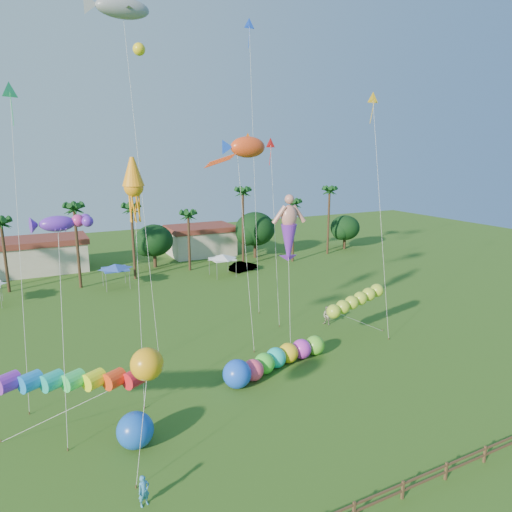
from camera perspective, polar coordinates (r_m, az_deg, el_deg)
name	(u,v)px	position (r m, az deg, el deg)	size (l,w,h in m)	color
ground	(330,433)	(30.06, 9.24, -21.01)	(160.00, 160.00, 0.00)	#285116
tree_line	(173,238)	(67.71, -10.33, 2.19)	(69.46, 8.91, 11.00)	#3A2819
buildings_row	(120,250)	(72.43, -16.67, 0.71)	(35.00, 7.00, 4.00)	beige
tent_row	(116,267)	(58.65, -17.08, -1.38)	(31.00, 4.00, 0.60)	white
fence	(403,488)	(26.09, 17.89, -25.88)	(36.12, 0.12, 1.00)	brown
car_b	(243,266)	(64.98, -1.62, -1.30)	(1.45, 4.17, 1.37)	#4C4C54
spectator_a	(144,491)	(25.22, -13.85, -26.62)	(0.58, 0.38, 1.60)	#388BC5
spectator_b	(327,316)	(45.65, 8.91, -7.40)	(0.92, 0.72, 1.89)	gray
caterpillar_inflatable	(273,360)	(36.31, 2.09, -12.90)	(10.19, 4.15, 2.09)	#FC426B
blue_ball	(135,430)	(28.91, -14.87, -20.30)	(2.12, 2.12, 2.12)	blue
rainbow_tube	(100,386)	(29.47, -18.89, -15.10)	(9.53, 3.71, 3.74)	red
green_worm	(334,311)	(40.88, 9.68, -6.85)	(9.38, 3.46, 3.73)	#A9CE2D
orange_ball_kite	(147,364)	(24.61, -13.48, -13.02)	(2.17, 2.16, 6.94)	orange
merman_kite	(289,233)	(39.68, 4.13, 2.91)	(3.31, 4.97, 12.61)	tan
fish_kite	(248,147)	(40.44, -1.03, 13.44)	(5.08, 5.72, 18.06)	#E14319
shark_kite	(123,8)	(44.30, -16.33, 27.58)	(6.21, 8.67, 29.30)	gray
squid_kite	(134,187)	(32.82, -15.05, 8.28)	(1.90, 5.17, 16.43)	orange
lobster_kite	(57,224)	(28.81, -23.57, 3.71)	(3.77, 4.59, 13.29)	#6226C2
delta_kite_red	(271,147)	(45.92, 1.85, 13.47)	(1.80, 4.39, 18.00)	red
delta_kite_yellow	(373,103)	(44.61, 14.44, 18.04)	(1.39, 5.01, 21.94)	gold
delta_kite_green	(10,97)	(34.94, -28.38, 17.10)	(1.64, 4.95, 21.09)	#32D87B
delta_kite_blue	(249,31)	(50.77, -0.82, 26.32)	(1.61, 4.22, 29.66)	blue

